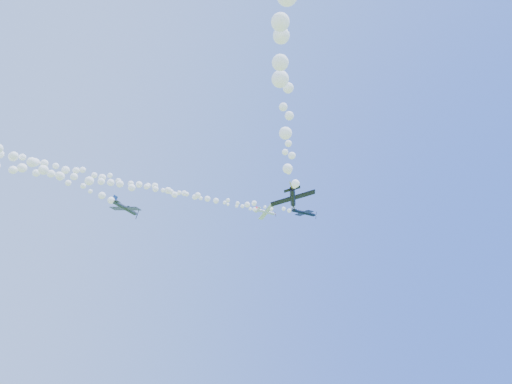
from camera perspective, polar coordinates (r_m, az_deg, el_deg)
plane_white at (r=115.53m, az=1.34°, el=-2.67°), size 6.37×6.49×2.22m
smoke_trail_white at (r=102.29m, az=-17.61°, el=1.57°), size 73.72×10.11×2.75m
plane_navy at (r=106.73m, az=6.41°, el=-2.75°), size 7.23×7.47×2.62m
smoke_trail_navy at (r=95.80m, az=-18.80°, el=1.16°), size 84.67×24.73×2.83m
plane_grey at (r=89.03m, az=-17.04°, el=-2.04°), size 7.11×7.50×2.61m
plane_black at (r=65.66m, az=4.91°, el=-0.72°), size 6.11×6.00×2.24m
smoke_trail_black at (r=35.60m, az=3.31°, el=24.18°), size 47.46×51.69×2.79m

